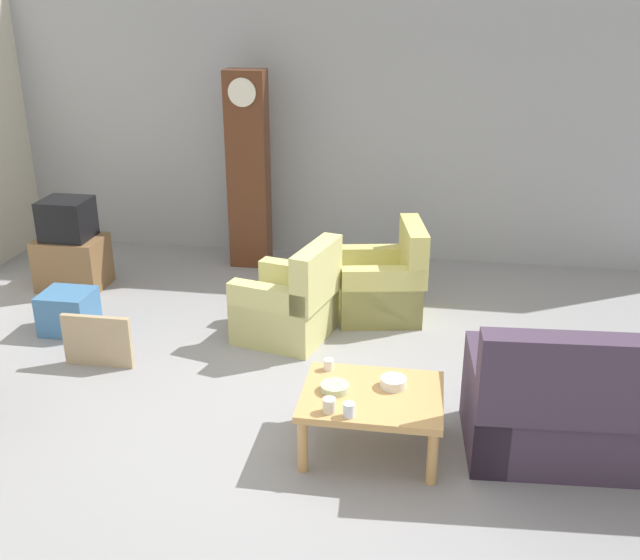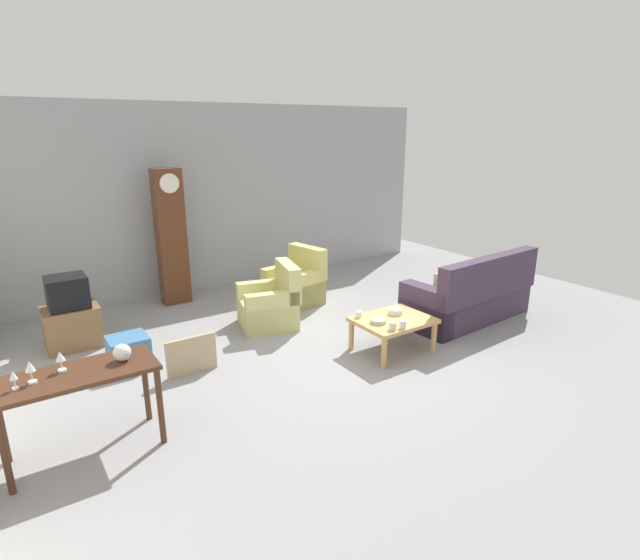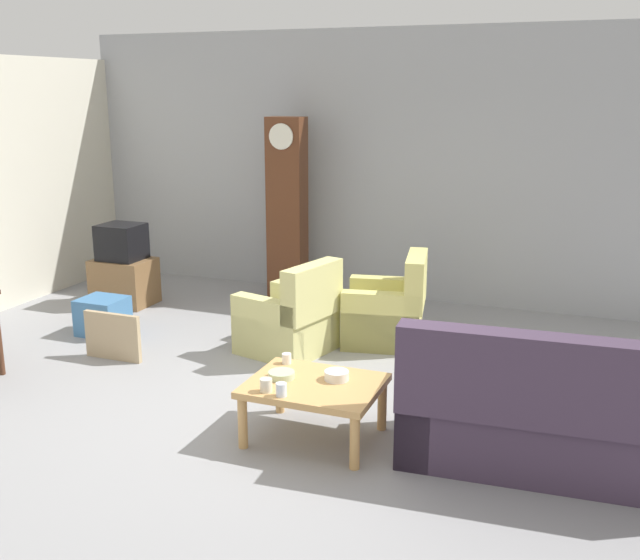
{
  "view_description": "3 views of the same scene",
  "coord_description": "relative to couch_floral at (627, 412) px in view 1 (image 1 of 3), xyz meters",
  "views": [
    {
      "loc": [
        0.76,
        -4.7,
        3.02
      ],
      "look_at": [
        -0.04,
        0.3,
        0.97
      ],
      "focal_mm": 41.01,
      "sensor_mm": 36.0,
      "label": 1
    },
    {
      "loc": [
        -3.7,
        -4.83,
        2.79
      ],
      "look_at": [
        -0.26,
        0.27,
        0.91
      ],
      "focal_mm": 28.04,
      "sensor_mm": 36.0,
      "label": 2
    },
    {
      "loc": [
        2.29,
        -5.05,
        2.52
      ],
      "look_at": [
        0.21,
        0.3,
        1.02
      ],
      "focal_mm": 41.52,
      "sensor_mm": 36.0,
      "label": 3
    }
  ],
  "objects": [
    {
      "name": "ground_plane",
      "position": [
        -2.14,
        0.22,
        -0.36
      ],
      "size": [
        10.4,
        10.4,
        0.0
      ],
      "primitive_type": "plane",
      "color": "gray"
    },
    {
      "name": "garage_door_wall",
      "position": [
        -2.14,
        3.82,
        1.24
      ],
      "size": [
        8.4,
        0.16,
        3.2
      ],
      "primitive_type": "cube",
      "color": "#9EA0A5",
      "rests_on": "ground_plane"
    },
    {
      "name": "couch_floral",
      "position": [
        0.0,
        0.0,
        0.0
      ],
      "size": [
        2.15,
        1.01,
        1.04
      ],
      "color": "#423347",
      "rests_on": "ground_plane"
    },
    {
      "name": "armchair_olive_near",
      "position": [
        -2.6,
        1.47,
        -0.05
      ],
      "size": [
        0.95,
        0.93,
        0.92
      ],
      "color": "#CCC67A",
      "rests_on": "ground_plane"
    },
    {
      "name": "armchair_olive_far",
      "position": [
        -1.79,
        2.09,
        -0.05
      ],
      "size": [
        0.92,
        0.89,
        0.92
      ],
      "color": "#D2CB6F",
      "rests_on": "ground_plane"
    },
    {
      "name": "coffee_table_wood",
      "position": [
        -1.7,
        -0.17,
        0.02
      ],
      "size": [
        0.96,
        0.76,
        0.44
      ],
      "color": "tan",
      "rests_on": "ground_plane"
    },
    {
      "name": "grandfather_clock",
      "position": [
        -3.41,
        3.26,
        0.75
      ],
      "size": [
        0.44,
        0.3,
        2.19
      ],
      "color": "#562D19",
      "rests_on": "ground_plane"
    },
    {
      "name": "tv_stand_cabinet",
      "position": [
        -5.12,
        2.29,
        -0.08
      ],
      "size": [
        0.68,
        0.52,
        0.55
      ],
      "primitive_type": "cube",
      "color": "brown",
      "rests_on": "ground_plane"
    },
    {
      "name": "tv_crt",
      "position": [
        -5.12,
        2.29,
        0.4
      ],
      "size": [
        0.48,
        0.44,
        0.42
      ],
      "primitive_type": "cube",
      "color": "black",
      "rests_on": "tv_stand_cabinet"
    },
    {
      "name": "framed_picture_leaning",
      "position": [
        -4.1,
        0.67,
        -0.13
      ],
      "size": [
        0.6,
        0.05,
        0.46
      ],
      "primitive_type": "cube",
      "color": "tan",
      "rests_on": "ground_plane"
    },
    {
      "name": "storage_box_blue",
      "position": [
        -4.67,
        1.27,
        -0.16
      ],
      "size": [
        0.46,
        0.42,
        0.39
      ],
      "primitive_type": "cube",
      "color": "teal",
      "rests_on": "ground_plane"
    },
    {
      "name": "cup_white_porcelain",
      "position": [
        -2.04,
        0.11,
        0.13
      ],
      "size": [
        0.07,
        0.07,
        0.08
      ],
      "primitive_type": "cylinder",
      "color": "white",
      "rests_on": "coffee_table_wood"
    },
    {
      "name": "cup_blue_rimmed",
      "position": [
        -1.82,
        -0.48,
        0.13
      ],
      "size": [
        0.08,
        0.08,
        0.1
      ],
      "primitive_type": "cylinder",
      "color": "silver",
      "rests_on": "coffee_table_wood"
    },
    {
      "name": "cup_cream_tall",
      "position": [
        -1.96,
        -0.44,
        0.13
      ],
      "size": [
        0.09,
        0.09,
        0.1
      ],
      "primitive_type": "cylinder",
      "color": "beige",
      "rests_on": "coffee_table_wood"
    },
    {
      "name": "bowl_white_stacked",
      "position": [
        -1.57,
        -0.06,
        0.12
      ],
      "size": [
        0.18,
        0.18,
        0.07
      ],
      "primitive_type": "cylinder",
      "color": "white",
      "rests_on": "coffee_table_wood"
    },
    {
      "name": "bowl_shallow_green",
      "position": [
        -1.96,
        -0.18,
        0.11
      ],
      "size": [
        0.2,
        0.2,
        0.05
      ],
      "primitive_type": "cylinder",
      "color": "#B2C69E",
      "rests_on": "coffee_table_wood"
    }
  ]
}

